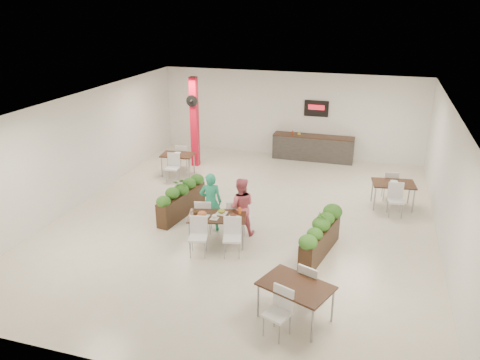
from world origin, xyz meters
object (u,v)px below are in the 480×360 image
red_column (194,121)px  side_table_b (393,187)px  planter_right (320,235)px  side_table_c (296,290)px  main_table (217,220)px  service_counter (313,147)px  diner_man (211,202)px  planter_left (182,197)px  diner_woman (240,207)px  side_table_a (178,158)px

red_column → side_table_b: 7.17m
planter_right → side_table_c: planter_right is taller
planter_right → main_table: bearing=-176.4°
planter_right → service_counter: bearing=99.8°
diner_man → planter_left: 1.28m
side_table_b → service_counter: bearing=120.0°
service_counter → main_table: service_counter is taller
service_counter → diner_man: 6.78m
diner_man → planter_left: size_ratio=0.75×
service_counter → diner_man: size_ratio=1.90×
planter_left → side_table_c: 5.32m
diner_woman → side_table_a: bearing=-61.5°
diner_woman → diner_man: bearing=-14.4°
planter_right → side_table_b: planter_right is taller
red_column → diner_woman: 5.71m
planter_left → side_table_a: size_ratio=1.27×
side_table_a → side_table_c: size_ratio=1.00×
red_column → diner_woman: size_ratio=2.10×
main_table → side_table_b: 5.45m
diner_man → diner_woman: 0.80m
side_table_b → diner_man: bearing=-155.5°
side_table_a → side_table_c: (5.29, -6.60, 0.01)m
side_table_a → side_table_b: size_ratio=0.99×
planter_right → side_table_c: bearing=-92.8°
planter_left → side_table_c: (3.88, -3.65, 0.10)m
red_column → diner_woman: red_column is taller
side_table_c → planter_right: bearing=109.1°
red_column → side_table_b: bearing=-14.9°
diner_woman → planter_left: size_ratio=0.72×
main_table → planter_left: 1.96m
main_table → side_table_c: 3.37m
service_counter → planter_right: bearing=-80.2°
diner_woman → planter_right: 2.18m
diner_woman → side_table_a: (-3.31, 3.56, -0.14)m
main_table → diner_man: bearing=120.8°
planter_left → planter_right: planter_left is taller
red_column → side_table_b: size_ratio=1.93×
planter_right → diner_man: bearing=170.3°
red_column → main_table: size_ratio=1.71×
service_counter → side_table_c: (1.10, -9.60, 0.14)m
planter_left → main_table: bearing=-40.4°
diner_man → planter_right: size_ratio=0.78×
service_counter → side_table_b: size_ratio=1.80×
side_table_b → planter_right: bearing=-123.6°
diner_man → planter_left: bearing=-43.5°
planter_right → red_column: bearing=135.1°
planter_left → planter_right: 4.15m
service_counter → diner_woman: bearing=-97.7°
side_table_a → side_table_b: 7.08m
planter_left → side_table_c: size_ratio=1.27×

